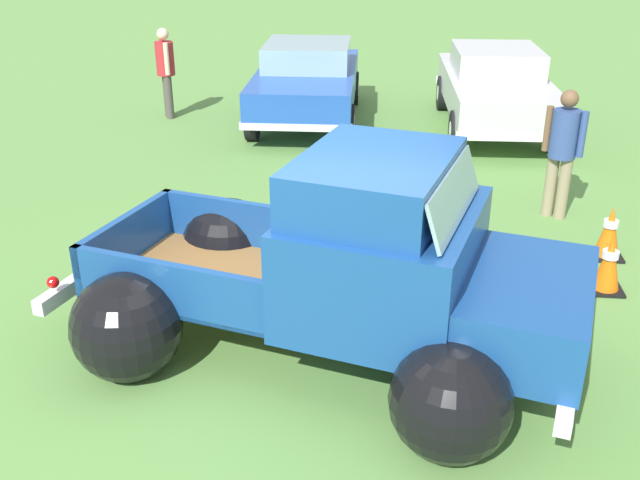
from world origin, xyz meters
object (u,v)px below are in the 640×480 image
(spectator_0, at_px, (563,147))
(spectator_1, at_px, (166,67))
(vintage_pickup_truck, at_px, (354,282))
(lane_cone_1, at_px, (609,264))
(show_car_0, at_px, (307,79))
(lane_cone_0, at_px, (610,232))
(show_car_1, at_px, (495,86))

(spectator_0, relative_size, spectator_1, 1.00)
(vintage_pickup_truck, height_order, lane_cone_1, vintage_pickup_truck)
(spectator_0, height_order, lane_cone_1, spectator_0)
(spectator_1, bearing_deg, show_car_0, -24.30)
(spectator_0, bearing_deg, lane_cone_0, -131.29)
(spectator_0, xyz_separation_m, lane_cone_1, (0.17, -2.01, -0.64))
(lane_cone_0, bearing_deg, lane_cone_1, -104.34)
(show_car_0, bearing_deg, spectator_1, -90.12)
(vintage_pickup_truck, relative_size, lane_cone_1, 7.87)
(lane_cone_0, distance_m, lane_cone_1, 0.86)
(lane_cone_1, bearing_deg, show_car_1, 94.92)
(spectator_0, bearing_deg, spectator_1, 87.21)
(vintage_pickup_truck, xyz_separation_m, spectator_0, (2.42, 3.52, 0.20))
(show_car_1, relative_size, lane_cone_1, 6.73)
(vintage_pickup_truck, bearing_deg, lane_cone_0, 55.24)
(spectator_1, bearing_deg, show_car_1, -26.93)
(show_car_0, height_order, lane_cone_0, show_car_0)
(spectator_0, bearing_deg, show_car_0, 71.77)
(vintage_pickup_truck, relative_size, show_car_1, 1.17)
(vintage_pickup_truck, height_order, spectator_1, vintage_pickup_truck)
(spectator_1, bearing_deg, lane_cone_0, -64.39)
(show_car_0, xyz_separation_m, show_car_1, (3.43, -0.18, -0.00))
(vintage_pickup_truck, height_order, show_car_1, vintage_pickup_truck)
(spectator_1, bearing_deg, vintage_pickup_truck, -88.48)
(show_car_1, bearing_deg, spectator_0, 2.93)
(show_car_1, xyz_separation_m, lane_cone_0, (0.74, -5.33, -0.47))
(lane_cone_0, bearing_deg, spectator_1, 141.53)
(show_car_0, relative_size, show_car_1, 0.99)
(vintage_pickup_truck, bearing_deg, spectator_0, 70.86)
(show_car_0, distance_m, lane_cone_0, 6.93)
(spectator_1, distance_m, lane_cone_0, 8.76)
(show_car_1, height_order, lane_cone_0, show_car_1)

